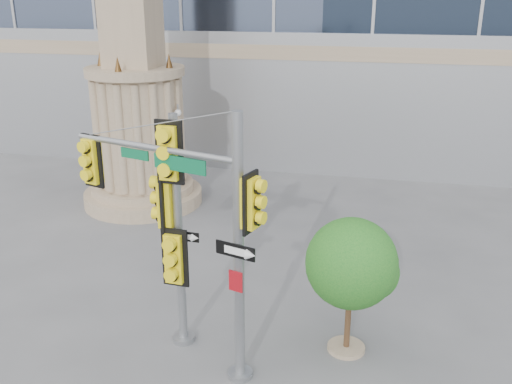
# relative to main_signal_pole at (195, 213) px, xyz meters

# --- Properties ---
(ground) EXTENTS (120.00, 120.00, 0.00)m
(ground) POSITION_rel_main_signal_pole_xyz_m (0.84, -0.06, -3.50)
(ground) COLOR #545456
(ground) RESTS_ON ground
(monument) EXTENTS (4.40, 4.40, 16.60)m
(monument) POSITION_rel_main_signal_pole_xyz_m (-5.16, 8.94, 2.02)
(monument) COLOR gray
(monument) RESTS_ON ground
(main_signal_pole) EXTENTS (4.25, 1.61, 5.64)m
(main_signal_pole) POSITION_rel_main_signal_pole_xyz_m (0.00, 0.00, 0.00)
(main_signal_pole) COLOR slate
(main_signal_pole) RESTS_ON ground
(secondary_signal_pole) EXTENTS (0.92, 0.72, 5.33)m
(secondary_signal_pole) POSITION_rel_main_signal_pole_xyz_m (-0.68, 0.55, -0.36)
(secondary_signal_pole) COLOR slate
(secondary_signal_pole) RESTS_ON ground
(street_tree) EXTENTS (2.03, 1.98, 3.16)m
(street_tree) POSITION_rel_main_signal_pole_xyz_m (3.12, 1.16, -1.42)
(street_tree) COLOR gray
(street_tree) RESTS_ON ground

